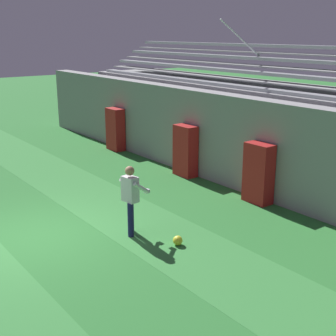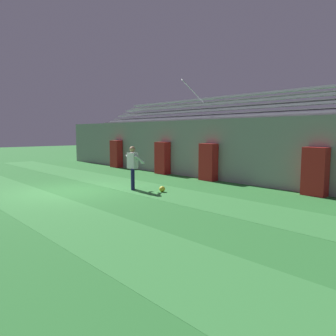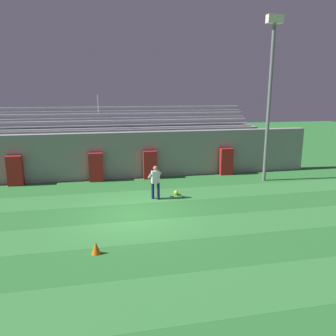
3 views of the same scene
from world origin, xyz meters
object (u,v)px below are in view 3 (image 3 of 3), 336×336
at_px(floodlight_pole, 270,82).
at_px(goalkeeper, 155,180).
at_px(traffic_cone, 96,248).
at_px(soccer_ball, 176,192).
at_px(padding_pillar_far_right, 226,161).
at_px(padding_pillar_far_left, 15,171).
at_px(padding_pillar_gate_left, 96,167).
at_px(padding_pillar_gate_right, 150,165).

distance_m(floodlight_pole, goalkeeper, 8.67).
bearing_deg(traffic_cone, soccer_ball, 54.89).
bearing_deg(padding_pillar_far_right, padding_pillar_far_left, 180.00).
bearing_deg(soccer_ball, floodlight_pole, 16.14).
bearing_deg(padding_pillar_gate_left, padding_pillar_far_right, 0.00).
bearing_deg(goalkeeper, floodlight_pole, 17.28).
bearing_deg(padding_pillar_far_right, goalkeeper, -142.61).
distance_m(soccer_ball, traffic_cone, 6.92).
bearing_deg(goalkeeper, padding_pillar_far_left, 151.40).
bearing_deg(floodlight_pole, goalkeeper, -162.72).
xyz_separation_m(padding_pillar_far_left, padding_pillar_far_right, (12.53, 0.00, 0.00)).
bearing_deg(floodlight_pole, padding_pillar_far_left, 172.66).
relative_size(padding_pillar_gate_right, floodlight_pole, 0.18).
distance_m(padding_pillar_gate_left, traffic_cone, 9.18).
height_order(floodlight_pole, traffic_cone, floodlight_pole).
bearing_deg(soccer_ball, traffic_cone, -125.11).
height_order(padding_pillar_gate_right, goalkeeper, padding_pillar_gate_right).
xyz_separation_m(padding_pillar_far_left, traffic_cone, (4.49, -9.16, -0.64)).
bearing_deg(floodlight_pole, soccer_ball, -163.86).
xyz_separation_m(padding_pillar_far_left, goalkeeper, (7.31, -3.99, 0.11)).
bearing_deg(padding_pillar_gate_right, padding_pillar_far_left, 180.00).
xyz_separation_m(soccer_ball, traffic_cone, (-3.98, -5.66, 0.10)).
height_order(padding_pillar_far_right, goalkeeper, padding_pillar_far_right).
distance_m(floodlight_pole, soccer_ball, 8.21).
height_order(padding_pillar_gate_left, traffic_cone, padding_pillar_gate_left).
xyz_separation_m(padding_pillar_far_right, floodlight_pole, (1.71, -1.83, 4.86)).
bearing_deg(padding_pillar_gate_right, traffic_cone, -109.01).
bearing_deg(padding_pillar_gate_right, floodlight_pole, -15.56).
bearing_deg(traffic_cone, padding_pillar_gate_left, 90.29).
bearing_deg(traffic_cone, padding_pillar_far_right, 48.73).
relative_size(padding_pillar_far_right, soccer_ball, 7.68).
relative_size(padding_pillar_gate_left, floodlight_pole, 0.18).
distance_m(padding_pillar_far_right, soccer_ball, 5.42).
height_order(padding_pillar_far_left, soccer_ball, padding_pillar_far_left).
bearing_deg(padding_pillar_gate_left, floodlight_pole, -10.61).
bearing_deg(floodlight_pole, padding_pillar_gate_right, 164.44).
relative_size(padding_pillar_gate_left, padding_pillar_gate_right, 1.00).
height_order(padding_pillar_gate_left, padding_pillar_gate_right, same).
height_order(padding_pillar_gate_right, padding_pillar_far_right, same).
xyz_separation_m(floodlight_pole, traffic_cone, (-9.75, -7.33, -5.49)).
distance_m(padding_pillar_far_right, floodlight_pole, 5.47).
relative_size(goalkeeper, traffic_cone, 3.98).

